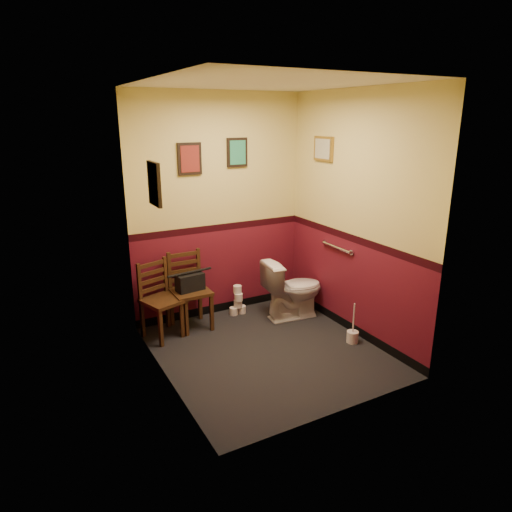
{
  "coord_description": "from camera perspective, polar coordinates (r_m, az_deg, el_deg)",
  "views": [
    {
      "loc": [
        -2.19,
        -3.79,
        2.41
      ],
      "look_at": [
        0.0,
        0.25,
        1.0
      ],
      "focal_mm": 32.0,
      "sensor_mm": 36.0,
      "label": 1
    }
  ],
  "objects": [
    {
      "name": "chair_right",
      "position": [
        5.41,
        -8.34,
        -4.29
      ],
      "size": [
        0.42,
        0.42,
        0.91
      ],
      "rotation": [
        0.0,
        0.0,
        -0.0
      ],
      "color": "#422813",
      "rests_on": "floor"
    },
    {
      "name": "handbag",
      "position": [
        5.33,
        -8.24,
        -3.23
      ],
      "size": [
        0.34,
        0.2,
        0.23
      ],
      "rotation": [
        0.0,
        0.0,
        0.13
      ],
      "color": "black",
      "rests_on": "chair_right"
    },
    {
      "name": "grab_bar",
      "position": [
        5.39,
        10.05,
        1.08
      ],
      "size": [
        0.05,
        0.56,
        0.06
      ],
      "color": "silver",
      "rests_on": "wall_right"
    },
    {
      "name": "wall_left",
      "position": [
        4.08,
        -12.0,
        1.64
      ],
      "size": [
        0.0,
        2.4,
        2.7
      ],
      "primitive_type": "cube",
      "rotation": [
        1.57,
        0.0,
        1.57
      ],
      "color": "maroon",
      "rests_on": "ground"
    },
    {
      "name": "framed_print_back_a",
      "position": [
        5.32,
        -8.3,
        11.93
      ],
      "size": [
        0.28,
        0.04,
        0.36
      ],
      "color": "black",
      "rests_on": "wall_back"
    },
    {
      "name": "toilet_brush",
      "position": [
        5.25,
        11.97,
        -9.75
      ],
      "size": [
        0.13,
        0.13,
        0.46
      ],
      "color": "silver",
      "rests_on": "floor"
    },
    {
      "name": "framed_print_left",
      "position": [
        4.08,
        -12.56,
        8.79
      ],
      "size": [
        0.04,
        0.3,
        0.38
      ],
      "color": "black",
      "rests_on": "wall_left"
    },
    {
      "name": "ceiling",
      "position": [
        4.39,
        1.67,
        20.86
      ],
      "size": [
        2.2,
        2.4,
        0.0
      ],
      "primitive_type": "cube",
      "rotation": [
        3.14,
        0.0,
        0.0
      ],
      "color": "silver",
      "rests_on": "ground"
    },
    {
      "name": "toilet",
      "position": [
        5.66,
        4.65,
        -4.17
      ],
      "size": [
        0.78,
        0.49,
        0.73
      ],
      "primitive_type": "imported",
      "rotation": [
        0.0,
        0.0,
        1.47
      ],
      "color": "white",
      "rests_on": "floor"
    },
    {
      "name": "wall_back",
      "position": [
        5.55,
        -4.71,
        5.99
      ],
      "size": [
        2.2,
        0.0,
        2.7
      ],
      "primitive_type": "cube",
      "rotation": [
        1.57,
        0.0,
        0.0
      ],
      "color": "maroon",
      "rests_on": "ground"
    },
    {
      "name": "wall_front",
      "position": [
        3.55,
        11.22,
        -0.62
      ],
      "size": [
        2.2,
        0.0,
        2.7
      ],
      "primitive_type": "cube",
      "rotation": [
        -1.57,
        0.0,
        0.0
      ],
      "color": "maroon",
      "rests_on": "ground"
    },
    {
      "name": "tp_stack",
      "position": [
        5.79,
        -2.28,
        -5.78
      ],
      "size": [
        0.22,
        0.13,
        0.38
      ],
      "color": "silver",
      "rests_on": "floor"
    },
    {
      "name": "floor",
      "position": [
        4.99,
        1.4,
        -11.79
      ],
      "size": [
        2.2,
        2.4,
        0.0
      ],
      "primitive_type": "cube",
      "color": "black",
      "rests_on": "ground"
    },
    {
      "name": "framed_print_back_b",
      "position": [
        5.55,
        -2.36,
        12.81
      ],
      "size": [
        0.26,
        0.04,
        0.34
      ],
      "color": "black",
      "rests_on": "wall_back"
    },
    {
      "name": "wall_right",
      "position": [
        5.13,
        12.27,
        4.74
      ],
      "size": [
        0.0,
        2.4,
        2.7
      ],
      "primitive_type": "cube",
      "rotation": [
        1.57,
        0.0,
        -1.57
      ],
      "color": "maroon",
      "rests_on": "ground"
    },
    {
      "name": "framed_print_right",
      "position": [
        5.48,
        8.42,
        13.12
      ],
      "size": [
        0.04,
        0.34,
        0.28
      ],
      "color": "olive",
      "rests_on": "wall_right"
    },
    {
      "name": "chair_left",
      "position": [
        5.26,
        -11.78,
        -5.35
      ],
      "size": [
        0.51,
        0.51,
        0.87
      ],
      "rotation": [
        0.0,
        0.0,
        0.32
      ],
      "color": "#422813",
      "rests_on": "floor"
    }
  ]
}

